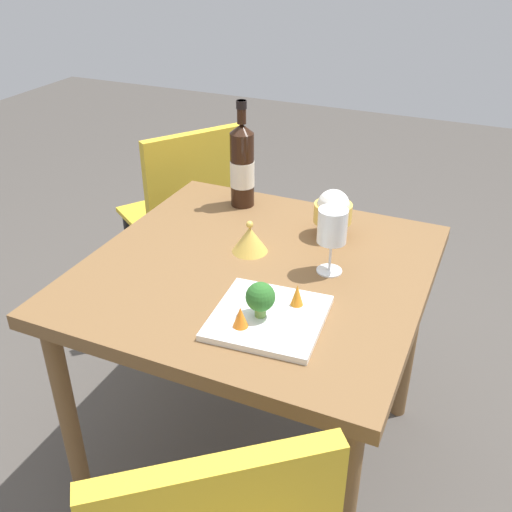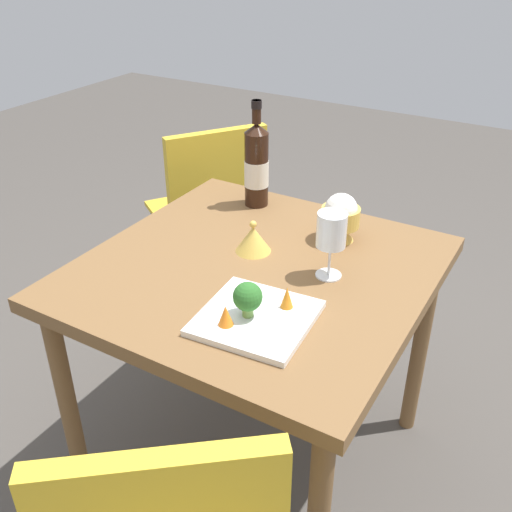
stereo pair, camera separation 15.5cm
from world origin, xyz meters
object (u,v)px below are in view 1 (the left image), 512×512
at_px(rice_bowl_lid, 250,239).
at_px(rice_bowl, 333,212).
at_px(carrot_garnish_left, 240,317).
at_px(chair_by_wall, 188,205).
at_px(wine_bottle, 242,165).
at_px(broccoli_floret, 260,298).
at_px(serving_plate, 268,318).
at_px(wine_glass, 332,228).
at_px(carrot_garnish_right, 297,295).

bearing_deg(rice_bowl_lid, rice_bowl, -44.32).
bearing_deg(rice_bowl, carrot_garnish_left, 175.08).
relative_size(chair_by_wall, wine_bottle, 2.52).
distance_m(broccoli_floret, carrot_garnish_left, 0.06).
xyz_separation_m(chair_by_wall, carrot_garnish_left, (-0.89, -0.66, 0.23)).
bearing_deg(broccoli_floret, serving_plate, -55.90).
xyz_separation_m(chair_by_wall, serving_plate, (-0.83, -0.70, 0.20)).
distance_m(chair_by_wall, rice_bowl, 0.83).
height_order(wine_bottle, wine_glass, wine_bottle).
bearing_deg(rice_bowl_lid, chair_by_wall, 43.63).
xyz_separation_m(serving_plate, broccoli_floret, (-0.01, 0.02, 0.06)).
height_order(wine_bottle, broccoli_floret, wine_bottle).
height_order(wine_bottle, carrot_garnish_right, wine_bottle).
relative_size(carrot_garnish_left, carrot_garnish_right, 0.94).
xyz_separation_m(rice_bowl_lid, carrot_garnish_left, (-0.34, -0.13, 0.00)).
relative_size(wine_glass, broccoli_floret, 2.09).
height_order(chair_by_wall, carrot_garnish_left, chair_by_wall).
xyz_separation_m(wine_bottle, rice_bowl_lid, (-0.27, -0.15, -0.10)).
bearing_deg(wine_glass, carrot_garnish_left, 162.83).
xyz_separation_m(carrot_garnish_left, carrot_garnish_right, (0.13, -0.09, 0.00)).
height_order(wine_glass, rice_bowl, wine_glass).
bearing_deg(rice_bowl_lid, wine_glass, -93.33).
bearing_deg(wine_bottle, wine_glass, -126.51).
relative_size(chair_by_wall, wine_glass, 4.75).
bearing_deg(serving_plate, rice_bowl_lid, 31.89).
distance_m(rice_bowl, rice_bowl_lid, 0.26).
relative_size(serving_plate, carrot_garnish_left, 5.37).
relative_size(broccoli_floret, carrot_garnish_right, 1.60).
distance_m(chair_by_wall, serving_plate, 1.10).
relative_size(wine_bottle, serving_plate, 1.25).
bearing_deg(wine_glass, carrot_garnish_right, 175.16).
bearing_deg(rice_bowl, wine_glass, -163.94).
bearing_deg(wine_glass, broccoli_floret, 164.28).
xyz_separation_m(broccoli_floret, carrot_garnish_right, (0.08, -0.06, -0.02)).
relative_size(chair_by_wall, rice_bowl, 6.00).
distance_m(wine_bottle, rice_bowl_lid, 0.32).
bearing_deg(chair_by_wall, broccoli_floret, -106.93).
relative_size(chair_by_wall, serving_plate, 3.15).
height_order(rice_bowl_lid, carrot_garnish_left, rice_bowl_lid).
xyz_separation_m(chair_by_wall, rice_bowl, (-0.37, -0.70, 0.27)).
relative_size(wine_bottle, wine_glass, 1.89).
xyz_separation_m(broccoli_floret, carrot_garnish_left, (-0.05, 0.02, -0.02)).
height_order(chair_by_wall, rice_bowl, rice_bowl).
bearing_deg(serving_plate, broccoli_floret, 124.10).
height_order(rice_bowl, carrot_garnish_right, rice_bowl).
relative_size(wine_bottle, rice_bowl_lid, 3.38).
xyz_separation_m(rice_bowl, serving_plate, (-0.46, 0.01, -0.07)).
relative_size(chair_by_wall, carrot_garnish_right, 15.86).
bearing_deg(broccoli_floret, wine_glass, -15.72).
bearing_deg(rice_bowl_lid, broccoli_floret, -151.38).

